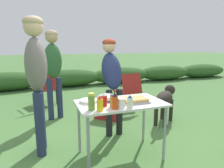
{
  "coord_description": "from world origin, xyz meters",
  "views": [
    {
      "loc": [
        -0.93,
        -2.25,
        1.45
      ],
      "look_at": [
        0.04,
        0.44,
        0.89
      ],
      "focal_mm": 32.0,
      "sensor_mm": 36.0,
      "label": 1
    }
  ],
  "objects_px": {
    "dog": "(165,99)",
    "camp_chair_near_hedge": "(47,86)",
    "mayo_bottle": "(130,102)",
    "folding_table": "(121,108)",
    "cooler_box": "(108,110)",
    "mustard_bottle": "(100,104)",
    "paper_cup_stack": "(121,103)",
    "camp_chair_green_behind_table": "(128,89)",
    "spice_jar": "(113,101)",
    "plate_stack": "(89,101)",
    "food_tray": "(134,100)",
    "ketchup_bottle": "(104,100)",
    "mixing_bowl": "(107,97)",
    "standing_person_in_red_jacket": "(36,71)",
    "relish_jar": "(91,102)",
    "standing_person_in_olive_jacket": "(53,64)",
    "hot_sauce_bottle": "(115,101)",
    "standing_person_in_navy_coat": "(112,75)"
  },
  "relations": [
    {
      "from": "dog",
      "to": "camp_chair_near_hedge",
      "type": "height_order",
      "value": "camp_chair_near_hedge"
    },
    {
      "from": "mayo_bottle",
      "to": "camp_chair_near_hedge",
      "type": "height_order",
      "value": "mayo_bottle"
    },
    {
      "from": "folding_table",
      "to": "cooler_box",
      "type": "relative_size",
      "value": 1.93
    },
    {
      "from": "mustard_bottle",
      "to": "dog",
      "type": "distance_m",
      "value": 1.93
    },
    {
      "from": "folding_table",
      "to": "paper_cup_stack",
      "type": "distance_m",
      "value": 0.28
    },
    {
      "from": "dog",
      "to": "camp_chair_green_behind_table",
      "type": "height_order",
      "value": "camp_chair_green_behind_table"
    },
    {
      "from": "paper_cup_stack",
      "to": "mustard_bottle",
      "type": "xyz_separation_m",
      "value": [
        -0.26,
        -0.0,
        0.03
      ]
    },
    {
      "from": "mayo_bottle",
      "to": "camp_chair_near_hedge",
      "type": "distance_m",
      "value": 3.13
    },
    {
      "from": "spice_jar",
      "to": "plate_stack",
      "type": "bearing_deg",
      "value": 127.65
    },
    {
      "from": "food_tray",
      "to": "ketchup_bottle",
      "type": "height_order",
      "value": "ketchup_bottle"
    },
    {
      "from": "mixing_bowl",
      "to": "standing_person_in_red_jacket",
      "type": "relative_size",
      "value": 0.14
    },
    {
      "from": "spice_jar",
      "to": "food_tray",
      "type": "bearing_deg",
      "value": 17.08
    },
    {
      "from": "spice_jar",
      "to": "relish_jar",
      "type": "distance_m",
      "value": 0.26
    },
    {
      "from": "food_tray",
      "to": "standing_person_in_olive_jacket",
      "type": "height_order",
      "value": "standing_person_in_olive_jacket"
    },
    {
      "from": "ketchup_bottle",
      "to": "camp_chair_near_hedge",
      "type": "xyz_separation_m",
      "value": [
        -0.57,
        2.82,
        -0.35
      ]
    },
    {
      "from": "food_tray",
      "to": "spice_jar",
      "type": "distance_m",
      "value": 0.34
    },
    {
      "from": "hot_sauce_bottle",
      "to": "camp_chair_near_hedge",
      "type": "height_order",
      "value": "hot_sauce_bottle"
    },
    {
      "from": "standing_person_in_red_jacket",
      "to": "spice_jar",
      "type": "bearing_deg",
      "value": -124.18
    },
    {
      "from": "dog",
      "to": "camp_chair_green_behind_table",
      "type": "relative_size",
      "value": 0.92
    },
    {
      "from": "ketchup_bottle",
      "to": "camp_chair_near_hedge",
      "type": "bearing_deg",
      "value": 101.42
    },
    {
      "from": "dog",
      "to": "standing_person_in_red_jacket",
      "type": "bearing_deg",
      "value": -119.98
    },
    {
      "from": "standing_person_in_navy_coat",
      "to": "dog",
      "type": "height_order",
      "value": "standing_person_in_navy_coat"
    },
    {
      "from": "standing_person_in_red_jacket",
      "to": "dog",
      "type": "relative_size",
      "value": 2.35
    },
    {
      "from": "dog",
      "to": "camp_chair_green_behind_table",
      "type": "xyz_separation_m",
      "value": [
        -0.31,
        0.99,
        0.01
      ]
    },
    {
      "from": "camp_chair_green_behind_table",
      "to": "mayo_bottle",
      "type": "bearing_deg",
      "value": -117.83
    },
    {
      "from": "standing_person_in_olive_jacket",
      "to": "hot_sauce_bottle",
      "type": "bearing_deg",
      "value": -91.5
    },
    {
      "from": "paper_cup_stack",
      "to": "mustard_bottle",
      "type": "height_order",
      "value": "mustard_bottle"
    },
    {
      "from": "food_tray",
      "to": "dog",
      "type": "relative_size",
      "value": 0.44
    },
    {
      "from": "dog",
      "to": "relish_jar",
      "type": "bearing_deg",
      "value": -98.01
    },
    {
      "from": "dog",
      "to": "mustard_bottle",
      "type": "bearing_deg",
      "value": -95.36
    },
    {
      "from": "paper_cup_stack",
      "to": "ketchup_bottle",
      "type": "bearing_deg",
      "value": 137.7
    },
    {
      "from": "camp_chair_green_behind_table",
      "to": "camp_chair_near_hedge",
      "type": "xyz_separation_m",
      "value": [
        -1.74,
        0.93,
        0.0
      ]
    },
    {
      "from": "mayo_bottle",
      "to": "cooler_box",
      "type": "distance_m",
      "value": 1.78
    },
    {
      "from": "paper_cup_stack",
      "to": "cooler_box",
      "type": "bearing_deg",
      "value": 76.52
    },
    {
      "from": "mixing_bowl",
      "to": "standing_person_in_olive_jacket",
      "type": "height_order",
      "value": "standing_person_in_olive_jacket"
    },
    {
      "from": "folding_table",
      "to": "camp_chair_near_hedge",
      "type": "height_order",
      "value": "camp_chair_near_hedge"
    },
    {
      "from": "paper_cup_stack",
      "to": "camp_chair_near_hedge",
      "type": "xyz_separation_m",
      "value": [
        -0.73,
        2.97,
        -0.33
      ]
    },
    {
      "from": "plate_stack",
      "to": "dog",
      "type": "xyz_separation_m",
      "value": [
        1.62,
        0.68,
        -0.3
      ]
    },
    {
      "from": "plate_stack",
      "to": "camp_chair_near_hedge",
      "type": "height_order",
      "value": "camp_chair_near_hedge"
    },
    {
      "from": "mayo_bottle",
      "to": "cooler_box",
      "type": "xyz_separation_m",
      "value": [
        0.29,
        1.63,
        -0.64
      ]
    },
    {
      "from": "mixing_bowl",
      "to": "standing_person_in_navy_coat",
      "type": "distance_m",
      "value": 0.69
    },
    {
      "from": "camp_chair_near_hedge",
      "to": "plate_stack",
      "type": "bearing_deg",
      "value": -103.51
    },
    {
      "from": "plate_stack",
      "to": "mixing_bowl",
      "type": "relative_size",
      "value": 0.92
    },
    {
      "from": "spice_jar",
      "to": "standing_person_in_navy_coat",
      "type": "relative_size",
      "value": 0.1
    },
    {
      "from": "camp_chair_green_behind_table",
      "to": "cooler_box",
      "type": "distance_m",
      "value": 0.81
    },
    {
      "from": "mustard_bottle",
      "to": "standing_person_in_navy_coat",
      "type": "relative_size",
      "value": 0.11
    },
    {
      "from": "camp_chair_green_behind_table",
      "to": "dog",
      "type": "bearing_deg",
      "value": -76.22
    },
    {
      "from": "folding_table",
      "to": "ketchup_bottle",
      "type": "distance_m",
      "value": 0.3
    },
    {
      "from": "spice_jar",
      "to": "relish_jar",
      "type": "bearing_deg",
      "value": -174.45
    },
    {
      "from": "mustard_bottle",
      "to": "standing_person_in_red_jacket",
      "type": "distance_m",
      "value": 0.99
    }
  ]
}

